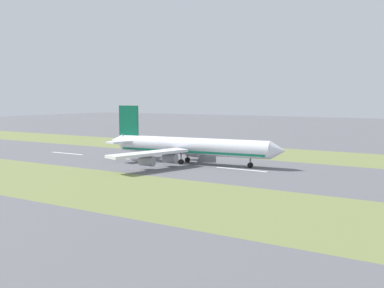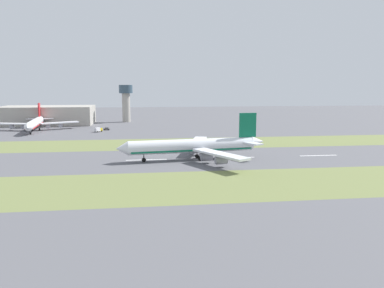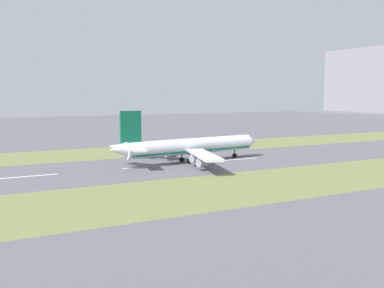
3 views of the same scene
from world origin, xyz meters
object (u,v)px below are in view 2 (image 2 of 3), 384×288
(terminal_building, at_px, (48,115))
(apron_car, at_px, (107,129))
(airplane_main_jet, at_px, (196,146))
(control_tower, at_px, (126,99))
(airplane_parked_apron, at_px, (35,123))
(service_truck, at_px, (98,130))

(terminal_building, xyz_separation_m, apron_car, (-46.30, -52.43, -6.65))
(airplane_main_jet, xyz_separation_m, control_tower, (177.47, 38.25, 14.16))
(control_tower, relative_size, apron_car, 7.01)
(airplane_parked_apron, bearing_deg, terminal_building, 2.33)
(control_tower, relative_size, airplane_parked_apron, 0.52)
(control_tower, xyz_separation_m, airplane_parked_apron, (-58.05, 62.26, -14.56))
(terminal_building, bearing_deg, control_tower, -76.97)
(apron_car, bearing_deg, airplane_main_jet, -156.81)
(service_truck, height_order, apron_car, service_truck)
(control_tower, distance_m, apron_car, 65.10)
(airplane_main_jet, xyz_separation_m, terminal_building, (162.65, 102.27, 1.63))
(control_tower, xyz_separation_m, service_truck, (-71.58, 16.51, -18.52))
(terminal_building, relative_size, airplane_parked_apron, 1.17)
(terminal_building, bearing_deg, service_truck, -140.07)
(airplane_parked_apron, bearing_deg, airplane_main_jet, -139.91)
(airplane_main_jet, height_order, airplane_parked_apron, airplane_main_jet)
(airplane_main_jet, distance_m, apron_car, 126.67)
(terminal_building, bearing_deg, airplane_main_jet, -147.84)
(service_truck, relative_size, apron_car, 1.30)
(service_truck, bearing_deg, airplane_parked_apron, 73.52)
(terminal_building, relative_size, control_tower, 2.25)
(apron_car, bearing_deg, airplane_parked_apron, 86.53)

